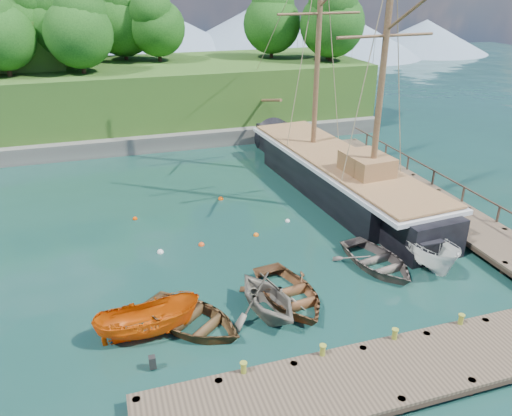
{
  "coord_description": "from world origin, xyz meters",
  "views": [
    {
      "loc": [
        -7.63,
        -18.02,
        13.11
      ],
      "look_at": [
        -0.35,
        5.0,
        2.0
      ],
      "focal_mm": 35.0,
      "sensor_mm": 36.0,
      "label": 1
    }
  ],
  "objects_px": {
    "rowboat_0": "(192,327)",
    "rowboat_3": "(377,267)",
    "rowboat_2": "(288,301)",
    "motorboat_orange": "(150,335)",
    "cabin_boat_white": "(421,262)",
    "schooner": "(339,178)",
    "rowboat_1": "(267,314)"
  },
  "relations": [
    {
      "from": "rowboat_0",
      "to": "rowboat_3",
      "type": "xyz_separation_m",
      "value": [
        9.7,
        1.88,
        0.0
      ]
    },
    {
      "from": "rowboat_2",
      "to": "rowboat_3",
      "type": "relative_size",
      "value": 1.05
    },
    {
      "from": "motorboat_orange",
      "to": "cabin_boat_white",
      "type": "distance_m",
      "value": 13.97
    },
    {
      "from": "motorboat_orange",
      "to": "schooner",
      "type": "relative_size",
      "value": 0.16
    },
    {
      "from": "rowboat_2",
      "to": "rowboat_3",
      "type": "bearing_deg",
      "value": 7.05
    },
    {
      "from": "rowboat_1",
      "to": "rowboat_2",
      "type": "height_order",
      "value": "rowboat_1"
    },
    {
      "from": "rowboat_3",
      "to": "rowboat_1",
      "type": "bearing_deg",
      "value": -172.71
    },
    {
      "from": "rowboat_1",
      "to": "rowboat_3",
      "type": "relative_size",
      "value": 0.85
    },
    {
      "from": "motorboat_orange",
      "to": "rowboat_1",
      "type": "bearing_deg",
      "value": -93.74
    },
    {
      "from": "rowboat_0",
      "to": "rowboat_2",
      "type": "xyz_separation_m",
      "value": [
        4.46,
        0.53,
        0.0
      ]
    },
    {
      "from": "rowboat_1",
      "to": "schooner",
      "type": "xyz_separation_m",
      "value": [
        8.86,
        11.31,
        1.05
      ]
    },
    {
      "from": "rowboat_2",
      "to": "rowboat_1",
      "type": "bearing_deg",
      "value": -159.52
    },
    {
      "from": "rowboat_0",
      "to": "schooner",
      "type": "distance_m",
      "value": 16.49
    },
    {
      "from": "rowboat_1",
      "to": "schooner",
      "type": "height_order",
      "value": "schooner"
    },
    {
      "from": "rowboat_0",
      "to": "rowboat_1",
      "type": "height_order",
      "value": "rowboat_1"
    },
    {
      "from": "rowboat_1",
      "to": "rowboat_0",
      "type": "bearing_deg",
      "value": 164.82
    },
    {
      "from": "rowboat_2",
      "to": "motorboat_orange",
      "type": "distance_m",
      "value": 6.24
    },
    {
      "from": "rowboat_0",
      "to": "schooner",
      "type": "relative_size",
      "value": 0.18
    },
    {
      "from": "rowboat_3",
      "to": "cabin_boat_white",
      "type": "relative_size",
      "value": 0.93
    },
    {
      "from": "cabin_boat_white",
      "to": "schooner",
      "type": "height_order",
      "value": "schooner"
    },
    {
      "from": "rowboat_2",
      "to": "motorboat_orange",
      "type": "bearing_deg",
      "value": 177.69
    },
    {
      "from": "rowboat_3",
      "to": "motorboat_orange",
      "type": "xyz_separation_m",
      "value": [
        -11.46,
        -1.91,
        0.0
      ]
    },
    {
      "from": "cabin_boat_white",
      "to": "schooner",
      "type": "xyz_separation_m",
      "value": [
        -0.03,
        9.54,
        1.05
      ]
    },
    {
      "from": "rowboat_3",
      "to": "rowboat_0",
      "type": "bearing_deg",
      "value": -178.97
    },
    {
      "from": "rowboat_0",
      "to": "cabin_boat_white",
      "type": "distance_m",
      "value": 12.22
    },
    {
      "from": "rowboat_3",
      "to": "motorboat_orange",
      "type": "relative_size",
      "value": 1.09
    },
    {
      "from": "rowboat_0",
      "to": "rowboat_2",
      "type": "bearing_deg",
      "value": -32.82
    },
    {
      "from": "rowboat_1",
      "to": "rowboat_2",
      "type": "xyz_separation_m",
      "value": [
        1.24,
        0.66,
        0.0
      ]
    },
    {
      "from": "cabin_boat_white",
      "to": "rowboat_0",
      "type": "bearing_deg",
      "value": -171.72
    },
    {
      "from": "rowboat_0",
      "to": "cabin_boat_white",
      "type": "xyz_separation_m",
      "value": [
        12.11,
        1.64,
        0.0
      ]
    },
    {
      "from": "rowboat_0",
      "to": "rowboat_2",
      "type": "height_order",
      "value": "rowboat_2"
    },
    {
      "from": "rowboat_0",
      "to": "cabin_boat_white",
      "type": "height_order",
      "value": "cabin_boat_white"
    }
  ]
}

